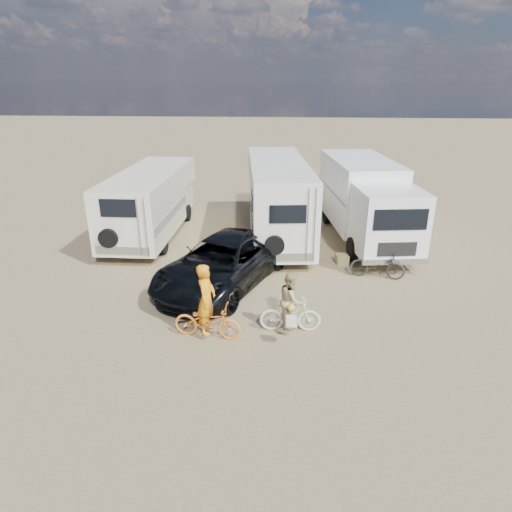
# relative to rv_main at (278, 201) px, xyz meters

# --- Properties ---
(ground) EXTENTS (140.00, 140.00, 0.00)m
(ground) POSITION_rel_rv_main_xyz_m (-0.39, -7.15, -1.66)
(ground) COLOR #907C56
(ground) RESTS_ON ground
(rv_main) EXTENTS (3.17, 8.29, 3.31)m
(rv_main) POSITION_rel_rv_main_xyz_m (0.00, 0.00, 0.00)
(rv_main) COLOR white
(rv_main) RESTS_ON ground
(rv_left) EXTENTS (2.37, 7.42, 2.83)m
(rv_left) POSITION_rel_rv_main_xyz_m (-5.51, -0.12, -0.24)
(rv_left) COLOR white
(rv_left) RESTS_ON ground
(box_truck) EXTENTS (3.47, 8.15, 3.28)m
(box_truck) POSITION_rel_rv_main_xyz_m (3.71, -0.03, -0.02)
(box_truck) COLOR white
(box_truck) RESTS_ON ground
(dark_suv) EXTENTS (4.62, 6.36, 1.61)m
(dark_suv) POSITION_rel_rv_main_xyz_m (-1.69, -4.97, -0.85)
(dark_suv) COLOR black
(dark_suv) RESTS_ON ground
(bike_man) EXTENTS (1.92, 0.88, 0.97)m
(bike_man) POSITION_rel_rv_main_xyz_m (-1.64, -8.24, -1.17)
(bike_man) COLOR orange
(bike_man) RESTS_ON ground
(bike_woman) EXTENTS (1.70, 0.52, 1.02)m
(bike_woman) POSITION_rel_rv_main_xyz_m (0.58, -7.77, -1.15)
(bike_woman) COLOR silver
(bike_woman) RESTS_ON ground
(rider_man) EXTENTS (0.55, 0.76, 1.95)m
(rider_man) POSITION_rel_rv_main_xyz_m (-1.64, -8.24, -0.68)
(rider_man) COLOR orange
(rider_man) RESTS_ON ground
(rider_woman) EXTENTS (0.62, 0.79, 1.58)m
(rider_woman) POSITION_rel_rv_main_xyz_m (0.58, -7.77, -0.86)
(rider_woman) COLOR tan
(rider_woman) RESTS_ON ground
(bike_parked) EXTENTS (1.95, 0.99, 0.98)m
(bike_parked) POSITION_rel_rv_main_xyz_m (3.61, -4.01, -1.17)
(bike_parked) COLOR #272927
(bike_parked) RESTS_ON ground
(cooler) EXTENTS (0.67, 0.55, 0.47)m
(cooler) POSITION_rel_rv_main_xyz_m (-2.04, -3.32, -1.42)
(cooler) COLOR #215C80
(cooler) RESTS_ON ground
(crate) EXTENTS (0.51, 0.51, 0.36)m
(crate) POSITION_rel_rv_main_xyz_m (2.53, -2.83, -1.48)
(crate) COLOR olive
(crate) RESTS_ON ground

